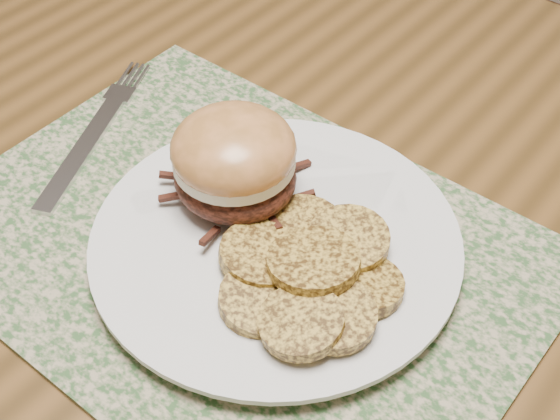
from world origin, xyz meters
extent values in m
cube|color=brown|center=(0.00, 0.00, 0.73)|extent=(1.50, 0.90, 0.04)
cylinder|color=brown|center=(-0.69, 0.39, 0.35)|extent=(0.06, 0.06, 0.71)
cube|color=#33562C|center=(0.19, -0.03, 0.75)|extent=(0.45, 0.33, 0.00)
cylinder|color=silver|center=(0.21, -0.02, 0.76)|extent=(0.26, 0.26, 0.02)
ellipsoid|color=black|center=(0.16, 0.00, 0.79)|extent=(0.13, 0.12, 0.04)
cylinder|color=beige|center=(0.16, 0.00, 0.81)|extent=(0.12, 0.12, 0.01)
ellipsoid|color=#BE763E|center=(0.16, 0.00, 0.82)|extent=(0.12, 0.12, 0.05)
cylinder|color=gold|center=(0.23, 0.00, 0.77)|extent=(0.07, 0.07, 0.01)
cylinder|color=gold|center=(0.26, 0.00, 0.78)|extent=(0.08, 0.08, 0.02)
cylinder|color=gold|center=(0.29, -0.02, 0.77)|extent=(0.08, 0.08, 0.02)
cylinder|color=gold|center=(0.22, -0.04, 0.78)|extent=(0.08, 0.08, 0.02)
cylinder|color=gold|center=(0.26, -0.03, 0.79)|extent=(0.09, 0.09, 0.02)
cylinder|color=gold|center=(0.29, -0.06, 0.78)|extent=(0.08, 0.08, 0.02)
cylinder|color=gold|center=(0.24, -0.07, 0.77)|extent=(0.07, 0.07, 0.02)
cylinder|color=gold|center=(0.28, -0.07, 0.78)|extent=(0.08, 0.08, 0.02)
cube|color=silver|center=(0.01, -0.04, 0.76)|extent=(0.07, 0.14, 0.00)
cube|color=silver|center=(-0.02, 0.04, 0.76)|extent=(0.03, 0.03, 0.00)
camera|label=1|loc=(0.46, -0.32, 1.20)|focal=50.00mm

